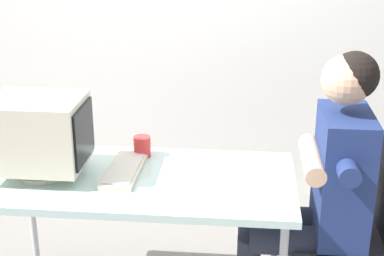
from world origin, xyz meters
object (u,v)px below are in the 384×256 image
at_px(office_chair, 357,230).
at_px(crt_monitor, 40,133).
at_px(desk, 140,187).
at_px(person_seated, 321,182).
at_px(desk_mug, 142,146).
at_px(keyboard, 125,169).

bearing_deg(office_chair, crt_monitor, -178.35).
bearing_deg(crt_monitor, office_chair, 1.65).
relative_size(desk, office_chair, 1.56).
relative_size(crt_monitor, person_seated, 0.31).
relative_size(desk, person_seated, 1.06).
xyz_separation_m(desk, office_chair, (1.01, 0.02, -0.18)).
xyz_separation_m(desk, person_seated, (0.83, 0.02, 0.06)).
relative_size(desk, crt_monitor, 3.43).
distance_m(office_chair, desk_mug, 1.10).
bearing_deg(keyboard, desk_mug, 76.35).
bearing_deg(desk, desk_mug, 96.67).
distance_m(crt_monitor, office_chair, 1.53).
bearing_deg(desk_mug, person_seated, -14.42).
xyz_separation_m(crt_monitor, office_chair, (1.46, 0.04, -0.44)).
bearing_deg(person_seated, desk_mug, 165.58).
xyz_separation_m(desk, keyboard, (-0.08, 0.04, 0.07)).
xyz_separation_m(crt_monitor, keyboard, (0.37, 0.06, -0.19)).
relative_size(person_seated, desk_mug, 12.92).
bearing_deg(keyboard, person_seated, -1.27).
xyz_separation_m(keyboard, person_seated, (0.91, -0.02, -0.01)).
bearing_deg(office_chair, desk, -178.91).
relative_size(keyboard, office_chair, 0.45).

